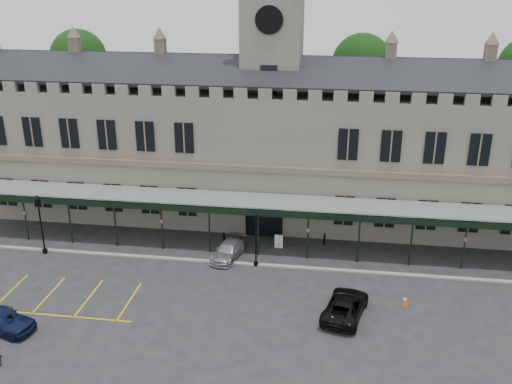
# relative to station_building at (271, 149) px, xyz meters

# --- Properties ---
(ground) EXTENTS (140.00, 140.00, 0.00)m
(ground) POSITION_rel_station_building_xyz_m (0.00, -15.91, -6.47)
(ground) COLOR #272729
(station_building) EXTENTS (60.00, 10.36, 17.30)m
(station_building) POSITION_rel_station_building_xyz_m (0.00, 0.00, 0.00)
(station_building) COLOR #6A6558
(station_building) RESTS_ON ground
(clock_tower) EXTENTS (5.60, 5.60, 24.80)m
(clock_tower) POSITION_rel_station_building_xyz_m (0.00, 0.09, 6.64)
(clock_tower) COLOR #6A6558
(clock_tower) RESTS_ON ground
(canopy) EXTENTS (50.00, 4.10, 4.30)m
(canopy) POSITION_rel_station_building_xyz_m (0.00, -8.45, -4.06)
(canopy) COLOR #8C9E93
(canopy) RESTS_ON ground
(kerb) EXTENTS (60.00, 0.40, 0.12)m
(kerb) POSITION_rel_station_building_xyz_m (0.00, -10.41, -6.41)
(kerb) COLOR gray
(kerb) RESTS_ON ground
(parking_markings) EXTENTS (16.00, 6.00, 0.01)m
(parking_markings) POSITION_rel_station_building_xyz_m (-14.00, -17.41, -6.47)
(parking_markings) COLOR gold
(parking_markings) RESTS_ON ground
(tree_behind_left) EXTENTS (6.00, 6.00, 16.00)m
(tree_behind_left) POSITION_rel_station_building_xyz_m (-22.00, 9.09, 6.35)
(tree_behind_left) COLOR #332314
(tree_behind_left) RESTS_ON ground
(tree_behind_mid) EXTENTS (6.00, 6.00, 16.00)m
(tree_behind_mid) POSITION_rel_station_building_xyz_m (8.00, 9.09, 6.35)
(tree_behind_mid) COLOR #332314
(tree_behind_mid) RESTS_ON ground
(lamp_post_left) EXTENTS (0.49, 0.49, 5.15)m
(lamp_post_left) POSITION_rel_station_building_xyz_m (-17.42, -10.81, -3.41)
(lamp_post_left) COLOR black
(lamp_post_left) RESTS_ON ground
(lamp_post_mid) EXTENTS (0.44, 0.44, 4.69)m
(lamp_post_mid) POSITION_rel_station_building_xyz_m (0.07, -10.48, -3.69)
(lamp_post_mid) COLOR black
(lamp_post_mid) RESTS_ON ground
(traffic_cone) EXTENTS (0.42, 0.42, 0.67)m
(traffic_cone) POSITION_rel_station_building_xyz_m (11.10, -14.62, -6.14)
(traffic_cone) COLOR #F35207
(traffic_cone) RESTS_ON ground
(sign_board) EXTENTS (0.70, 0.09, 1.19)m
(sign_board) POSITION_rel_station_building_xyz_m (1.52, -7.15, -5.89)
(sign_board) COLOR black
(sign_board) RESTS_ON ground
(bollard_left) EXTENTS (0.15, 0.15, 0.85)m
(bollard_left) POSITION_rel_station_building_xyz_m (-3.22, -6.70, -6.04)
(bollard_left) COLOR black
(bollard_left) RESTS_ON ground
(bollard_right) EXTENTS (0.17, 0.17, 0.98)m
(bollard_right) POSITION_rel_station_building_xyz_m (5.28, -5.97, -5.98)
(bollard_right) COLOR black
(bollard_right) RESTS_ON ground
(car_left_a) EXTENTS (5.02, 2.77, 1.62)m
(car_left_a) POSITION_rel_station_building_xyz_m (-15.00, -21.36, -5.66)
(car_left_a) COLOR #0D173B
(car_left_a) RESTS_ON ground
(car_taxi) EXTENTS (2.72, 4.69, 1.28)m
(car_taxi) POSITION_rel_station_building_xyz_m (-2.32, -9.39, -5.83)
(car_taxi) COLOR #919498
(car_taxi) RESTS_ON ground
(car_van) EXTENTS (3.57, 5.62, 1.44)m
(car_van) POSITION_rel_station_building_xyz_m (7.00, -16.48, -5.75)
(car_van) COLOR black
(car_van) RESTS_ON ground
(person_b) EXTENTS (0.95, 0.94, 1.55)m
(person_b) POSITION_rel_station_building_xyz_m (-14.13, -21.53, -5.69)
(person_b) COLOR black
(person_b) RESTS_ON ground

